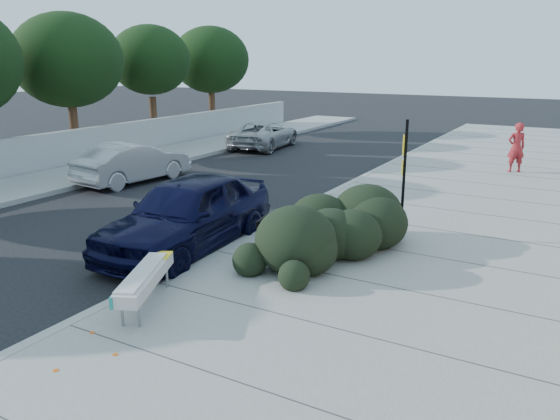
{
  "coord_description": "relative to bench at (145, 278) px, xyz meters",
  "views": [
    {
      "loc": [
        6.91,
        -7.22,
        4.26
      ],
      "look_at": [
        1.14,
        2.99,
        1.0
      ],
      "focal_mm": 35.0,
      "sensor_mm": 36.0,
      "label": 1
    }
  ],
  "objects": [
    {
      "name": "ground",
      "position": [
        -0.64,
        0.82,
        -0.64
      ],
      "size": [
        120.0,
        120.0,
        0.0
      ],
      "primitive_type": "plane",
      "color": "black",
      "rests_on": "ground"
    },
    {
      "name": "sidewalk_near",
      "position": [
        4.96,
        5.82,
        -0.57
      ],
      "size": [
        11.2,
        50.0,
        0.15
      ],
      "primitive_type": "cube",
      "color": "gray",
      "rests_on": "ground"
    },
    {
      "name": "sidewalk_far",
      "position": [
        -10.14,
        5.82,
        -0.57
      ],
      "size": [
        3.0,
        50.0,
        0.15
      ],
      "primitive_type": "cube",
      "color": "gray",
      "rests_on": "ground"
    },
    {
      "name": "curb_near",
      "position": [
        -0.64,
        5.82,
        -0.56
      ],
      "size": [
        0.22,
        50.0,
        0.17
      ],
      "primitive_type": "cube",
      "color": "#9E9E99",
      "rests_on": "ground"
    },
    {
      "name": "curb_far",
      "position": [
        -8.64,
        5.82,
        -0.56
      ],
      "size": [
        0.22,
        50.0,
        0.17
      ],
      "primitive_type": "cube",
      "color": "#9E9E99",
      "rests_on": "ground"
    },
    {
      "name": "far_wall",
      "position": [
        -11.84,
        5.82,
        0.11
      ],
      "size": [
        0.3,
        40.0,
        1.5
      ],
      "primitive_type": "cube",
      "color": "#9E9E99",
      "rests_on": "ground"
    },
    {
      "name": "tree_far_d",
      "position": [
        -13.14,
        9.82,
        3.54
      ],
      "size": [
        4.6,
        4.6,
        6.16
      ],
      "color": "#332114",
      "rests_on": "ground"
    },
    {
      "name": "tree_far_e",
      "position": [
        -13.14,
        14.82,
        3.54
      ],
      "size": [
        4.0,
        4.0,
        5.9
      ],
      "color": "#332114",
      "rests_on": "ground"
    },
    {
      "name": "tree_far_f",
      "position": [
        -13.14,
        19.82,
        3.54
      ],
      "size": [
        4.4,
        4.4,
        6.07
      ],
      "color": "#332114",
      "rests_on": "ground"
    },
    {
      "name": "bench",
      "position": [
        0.0,
        0.0,
        0.0
      ],
      "size": [
        1.24,
        2.07,
        0.62
      ],
      "rotation": [
        0.0,
        0.0,
        0.43
      ],
      "color": "gray",
      "rests_on": "sidewalk_near"
    },
    {
      "name": "bike_rack",
      "position": [
        0.42,
        3.16,
        0.01
      ],
      "size": [
        0.14,
        0.56,
        0.83
      ],
      "rotation": [
        0.0,
        0.0,
        0.17
      ],
      "color": "black",
      "rests_on": "sidewalk_near"
    },
    {
      "name": "sign_post",
      "position": [
        2.65,
        5.82,
        1.08
      ],
      "size": [
        0.15,
        0.31,
        2.79
      ],
      "rotation": [
        0.0,
        0.0,
        0.34
      ],
      "color": "black",
      "rests_on": "sidewalk_near"
    },
    {
      "name": "hedge",
      "position": [
        1.68,
        3.78,
        0.25
      ],
      "size": [
        2.41,
        4.18,
        1.49
      ],
      "primitive_type": "ellipsoid",
      "rotation": [
        0.0,
        0.0,
        -0.11
      ],
      "color": "black",
      "rests_on": "sidewalk_near"
    },
    {
      "name": "sedan_navy",
      "position": [
        -1.45,
        2.95,
        0.22
      ],
      "size": [
        2.31,
        5.16,
        1.72
      ],
      "primitive_type": "imported",
      "rotation": [
        0.0,
        0.0,
        0.06
      ],
      "color": "black",
      "rests_on": "ground"
    },
    {
      "name": "wagon_silver",
      "position": [
        -7.65,
        7.62,
        0.06
      ],
      "size": [
        1.92,
        4.43,
        1.42
      ],
      "primitive_type": "imported",
      "rotation": [
        0.0,
        0.0,
        3.04
      ],
      "color": "#A4A4A9",
      "rests_on": "ground"
    },
    {
      "name": "suv_silver",
      "position": [
        -7.62,
        16.57,
        0.01
      ],
      "size": [
        2.79,
        4.98,
        1.31
      ],
      "primitive_type": "imported",
      "rotation": [
        0.0,
        0.0,
        3.27
      ],
      "color": "#A3A4A8",
      "rests_on": "ground"
    },
    {
      "name": "pedestrian",
      "position": [
        4.0,
        15.49,
        0.43
      ],
      "size": [
        0.8,
        0.73,
        1.84
      ],
      "primitive_type": "imported",
      "rotation": [
        0.0,
        0.0,
        3.7
      ],
      "color": "maroon",
      "rests_on": "sidewalk_near"
    }
  ]
}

